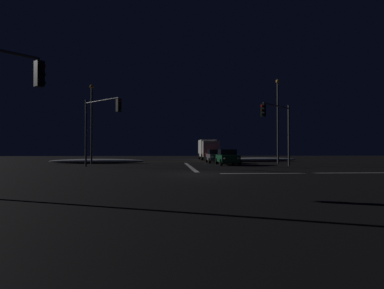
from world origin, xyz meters
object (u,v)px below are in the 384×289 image
at_px(sedan_gray, 216,156).
at_px(streetlamp_left_near, 92,118).
at_px(traffic_signal_nw, 99,119).
at_px(sedan_green, 227,157).
at_px(box_truck, 208,149).
at_px(sedan_red, 214,155).
at_px(traffic_signal_ne, 278,122).
at_px(streetlamp_right_near, 278,115).

bearing_deg(sedan_gray, streetlamp_left_near, -168.88).
height_order(sedan_gray, traffic_signal_nw, traffic_signal_nw).
xyz_separation_m(sedan_green, box_truck, (0.18, 17.78, 0.91)).
bearing_deg(sedan_red, traffic_signal_ne, -75.87).
distance_m(sedan_gray, traffic_signal_nw, 15.21).
bearing_deg(streetlamp_left_near, sedan_red, 29.38).
xyz_separation_m(traffic_signal_ne, traffic_signal_nw, (-15.80, 0.06, 0.21)).
relative_size(sedan_green, sedan_red, 1.00).
height_order(box_truck, traffic_signal_ne, traffic_signal_ne).
bearing_deg(traffic_signal_nw, streetlamp_left_near, 108.15).
relative_size(sedan_green, sedan_gray, 1.00).
height_order(traffic_signal_ne, streetlamp_left_near, streetlamp_left_near).
distance_m(sedan_green, sedan_red, 10.79).
xyz_separation_m(streetlamp_left_near, streetlamp_right_near, (20.25, 0.00, 0.44)).
bearing_deg(sedan_red, sedan_gray, -96.43).
relative_size(sedan_green, box_truck, 0.52).
bearing_deg(streetlamp_left_near, traffic_signal_ne, -20.58).
relative_size(sedan_red, traffic_signal_ne, 0.75).
xyz_separation_m(sedan_green, traffic_signal_ne, (3.90, -4.00, 3.23)).
height_order(traffic_signal_ne, streetlamp_right_near, streetlamp_right_near).
relative_size(sedan_red, streetlamp_left_near, 0.51).
height_order(sedan_green, box_truck, box_truck).
relative_size(sedan_green, streetlamp_right_near, 0.46).
bearing_deg(sedan_green, sedan_red, 89.08).
distance_m(traffic_signal_ne, streetlamp_right_near, 7.25).
bearing_deg(sedan_gray, sedan_red, 83.57).
bearing_deg(streetlamp_right_near, streetlamp_left_near, 180.00).
distance_m(traffic_signal_nw, streetlamp_left_near, 7.08).
relative_size(sedan_gray, traffic_signal_nw, 0.71).
bearing_deg(sedan_gray, box_truck, 87.17).
height_order(box_truck, streetlamp_left_near, streetlamp_left_near).
distance_m(traffic_signal_nw, streetlamp_right_near, 19.29).
distance_m(sedan_green, sedan_gray, 5.45).
xyz_separation_m(sedan_red, box_truck, (0.01, 6.99, 0.91)).
relative_size(traffic_signal_ne, traffic_signal_nw, 0.95).
xyz_separation_m(sedan_red, streetlamp_left_near, (-14.27, -8.03, 4.12)).
distance_m(sedan_green, streetlamp_left_near, 14.94).
xyz_separation_m(sedan_gray, streetlamp_left_near, (-13.67, -2.68, 4.12)).
relative_size(box_truck, streetlamp_right_near, 0.89).
bearing_deg(box_truck, sedan_gray, -92.83).
height_order(sedan_red, streetlamp_left_near, streetlamp_left_near).
height_order(sedan_green, sedan_red, same).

